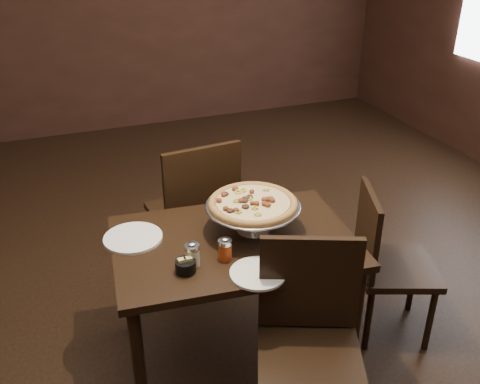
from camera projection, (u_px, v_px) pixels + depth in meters
name	position (u px, v px, depth m)	size (l,w,h in m)	color
room	(234.00, 85.00, 2.30)	(6.04, 7.04, 2.84)	black
dining_table	(234.00, 256.00, 2.55)	(1.19, 0.85, 0.70)	black
pizza_stand	(253.00, 204.00, 2.50)	(0.45, 0.45, 0.19)	silver
parmesan_shaker	(192.00, 254.00, 2.30)	(0.07, 0.07, 0.12)	beige
pepper_flake_shaker	(225.00, 249.00, 2.34)	(0.06, 0.06, 0.11)	#95280D
packet_caddy	(186.00, 266.00, 2.27)	(0.09, 0.09, 0.07)	black
napkin_stack	(312.00, 256.00, 2.37)	(0.12, 0.12, 0.01)	white
plate_left	(133.00, 238.00, 2.50)	(0.28, 0.28, 0.01)	white
plate_near	(258.00, 273.00, 2.26)	(0.24, 0.24, 0.01)	white
serving_spatula	(250.00, 212.00, 2.44)	(0.15, 0.15, 0.02)	silver
chair_far	(196.00, 209.00, 3.12)	(0.49, 0.49, 0.96)	black
chair_near	(309.00, 338.00, 2.21)	(0.56, 0.56, 0.91)	black
chair_side	(385.00, 259.00, 2.78)	(0.51, 0.51, 0.85)	black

